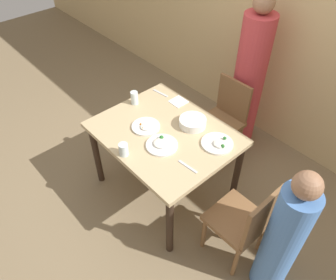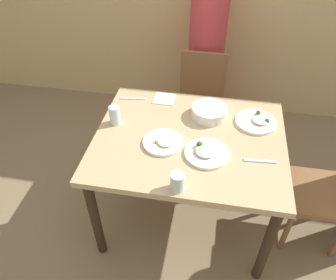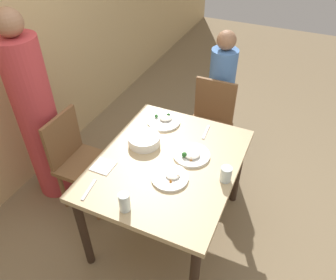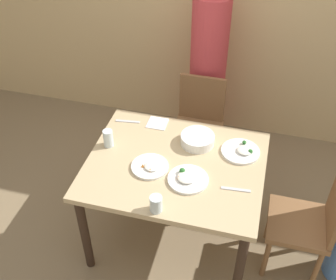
{
  "view_description": "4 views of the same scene",
  "coord_description": "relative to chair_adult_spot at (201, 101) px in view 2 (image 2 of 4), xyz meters",
  "views": [
    {
      "loc": [
        1.54,
        -1.35,
        2.56
      ],
      "look_at": [
        0.12,
        -0.07,
        0.78
      ],
      "focal_mm": 35.0,
      "sensor_mm": 36.0,
      "label": 1
    },
    {
      "loc": [
        0.13,
        -1.49,
        2.04
      ],
      "look_at": [
        -0.12,
        -0.07,
        0.77
      ],
      "focal_mm": 35.0,
      "sensor_mm": 36.0,
      "label": 2
    },
    {
      "loc": [
        -1.51,
        -0.68,
        2.27
      ],
      "look_at": [
        0.11,
        0.05,
        0.83
      ],
      "focal_mm": 35.0,
      "sensor_mm": 36.0,
      "label": 3
    },
    {
      "loc": [
        0.46,
        -1.94,
        2.63
      ],
      "look_at": [
        -0.04,
        -0.03,
        0.95
      ],
      "focal_mm": 45.0,
      "sensor_mm": 36.0,
      "label": 4
    }
  ],
  "objects": [
    {
      "name": "plate_rice_adult",
      "position": [
        -0.15,
        -0.89,
        0.29
      ],
      "size": [
        0.24,
        0.24,
        0.04
      ],
      "color": "white",
      "rests_on": "dining_table"
    },
    {
      "name": "plate_noodles",
      "position": [
        0.1,
        -0.93,
        0.3
      ],
      "size": [
        0.26,
        0.26,
        0.05
      ],
      "color": "white",
      "rests_on": "dining_table"
    },
    {
      "name": "fork_steel",
      "position": [
        0.41,
        -0.94,
        0.28
      ],
      "size": [
        0.18,
        0.03,
        0.01
      ],
      "color": "silver",
      "rests_on": "dining_table"
    },
    {
      "name": "ground_plane",
      "position": [
        -0.0,
        -0.8,
        -0.46
      ],
      "size": [
        10.0,
        10.0,
        0.0
      ],
      "primitive_type": "plane",
      "color": "#847051"
    },
    {
      "name": "chair_child_spot",
      "position": [
        0.91,
        -0.82,
        0.0
      ],
      "size": [
        0.4,
        0.4,
        0.85
      ],
      "rotation": [
        0.0,
        0.0,
        -1.57
      ],
      "color": "brown",
      "rests_on": "ground_plane"
    },
    {
      "name": "spoon_steel",
      "position": [
        -0.45,
        -0.46,
        0.28
      ],
      "size": [
        0.18,
        0.04,
        0.01
      ],
      "color": "silver",
      "rests_on": "dining_table"
    },
    {
      "name": "napkin_folded",
      "position": [
        -0.23,
        -0.43,
        0.28
      ],
      "size": [
        0.14,
        0.14,
        0.01
      ],
      "color": "white",
      "rests_on": "dining_table"
    },
    {
      "name": "person_adult",
      "position": [
        -0.0,
        0.33,
        0.3
      ],
      "size": [
        0.31,
        0.31,
        1.63
      ],
      "color": "#C63D42",
      "rests_on": "ground_plane"
    },
    {
      "name": "bowl_curry",
      "position": [
        0.09,
        -0.57,
        0.32
      ],
      "size": [
        0.23,
        0.23,
        0.07
      ],
      "color": "white",
      "rests_on": "dining_table"
    },
    {
      "name": "dining_table",
      "position": [
        -0.0,
        -0.8,
        0.19
      ],
      "size": [
        1.15,
        0.93,
        0.74
      ],
      "color": "tan",
      "rests_on": "ground_plane"
    },
    {
      "name": "glass_water_tall",
      "position": [
        -0.49,
        -0.74,
        0.34
      ],
      "size": [
        0.07,
        0.07,
        0.12
      ],
      "color": "silver",
      "rests_on": "dining_table"
    },
    {
      "name": "plate_rice_child",
      "position": [
        0.4,
        -0.59,
        0.29
      ],
      "size": [
        0.26,
        0.26,
        0.05
      ],
      "color": "white",
      "rests_on": "dining_table"
    },
    {
      "name": "glass_water_short",
      "position": [
        -0.02,
        -1.21,
        0.33
      ],
      "size": [
        0.07,
        0.07,
        0.11
      ],
      "color": "silver",
      "rests_on": "dining_table"
    },
    {
      "name": "chair_adult_spot",
      "position": [
        0.0,
        0.0,
        0.0
      ],
      "size": [
        0.4,
        0.4,
        0.85
      ],
      "color": "brown",
      "rests_on": "ground_plane"
    }
  ]
}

